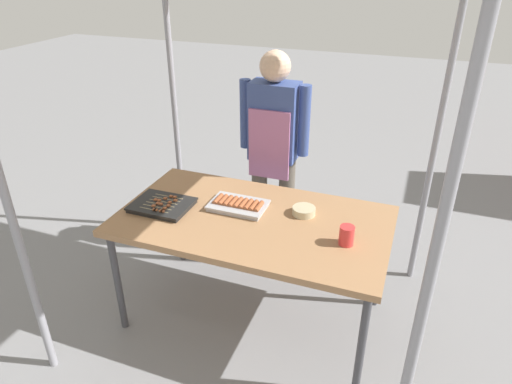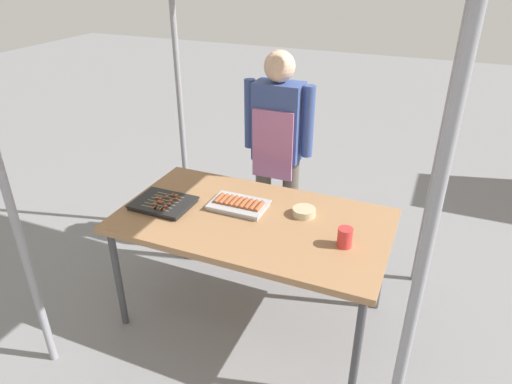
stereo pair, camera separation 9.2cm
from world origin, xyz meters
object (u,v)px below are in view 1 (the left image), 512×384
(condiment_bowl, at_px, (304,211))
(drink_cup_near_edge, at_px, (347,235))
(stall_table, at_px, (253,226))
(vendor_woman, at_px, (274,141))
(tray_grilled_sausages, at_px, (238,205))
(tray_meat_skewers, at_px, (162,205))

(condiment_bowl, height_order, drink_cup_near_edge, drink_cup_near_edge)
(stall_table, xyz_separation_m, condiment_bowl, (0.27, 0.15, 0.08))
(vendor_woman, bearing_deg, drink_cup_near_edge, 129.17)
(tray_grilled_sausages, bearing_deg, vendor_woman, 90.98)
(stall_table, xyz_separation_m, vendor_woman, (-0.14, 0.79, 0.23))
(drink_cup_near_edge, bearing_deg, stall_table, 172.32)
(tray_grilled_sausages, xyz_separation_m, vendor_woman, (-0.01, 0.71, 0.16))
(condiment_bowl, relative_size, vendor_woman, 0.09)
(tray_meat_skewers, bearing_deg, vendor_woman, 63.76)
(stall_table, bearing_deg, drink_cup_near_edge, -7.68)
(tray_grilled_sausages, xyz_separation_m, tray_meat_skewers, (-0.44, -0.16, -0.00))
(vendor_woman, bearing_deg, stall_table, 100.07)
(tray_grilled_sausages, distance_m, vendor_woman, 0.73)
(stall_table, xyz_separation_m, tray_meat_skewers, (-0.57, -0.08, 0.07))
(stall_table, distance_m, tray_grilled_sausages, 0.17)
(stall_table, height_order, tray_grilled_sausages, tray_grilled_sausages)
(stall_table, relative_size, tray_grilled_sausages, 4.62)
(tray_meat_skewers, height_order, condiment_bowl, condiment_bowl)
(drink_cup_near_edge, distance_m, vendor_woman, 1.12)
(tray_meat_skewers, relative_size, vendor_woman, 0.23)
(stall_table, distance_m, vendor_woman, 0.83)
(tray_meat_skewers, distance_m, drink_cup_near_edge, 1.13)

